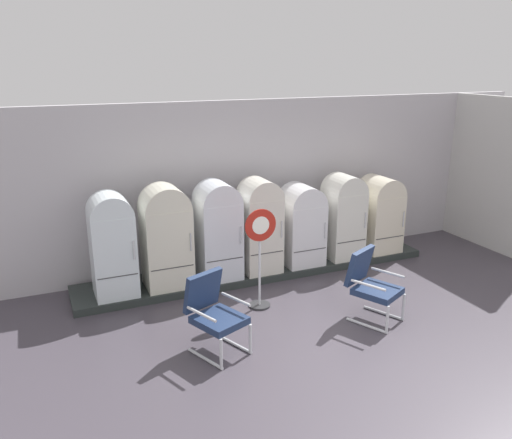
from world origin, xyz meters
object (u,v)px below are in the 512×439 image
at_px(refrigerator_3, 260,223).
at_px(sign_stand, 260,259).
at_px(armchair_right, 371,283).
at_px(refrigerator_1, 166,234).
at_px(refrigerator_2, 218,227).
at_px(refrigerator_4, 301,222).
at_px(refrigerator_6, 379,212).
at_px(refrigerator_5, 343,214).
at_px(refrigerator_0, 112,242).
at_px(armchair_left, 214,310).

relative_size(refrigerator_3, sign_stand, 1.04).
bearing_deg(armchair_right, sign_stand, 143.07).
bearing_deg(refrigerator_3, refrigerator_1, -179.98).
xyz_separation_m(refrigerator_2, refrigerator_4, (1.52, 0.01, -0.11)).
distance_m(refrigerator_2, armchair_right, 2.57).
distance_m(refrigerator_2, sign_stand, 1.11).
bearing_deg(refrigerator_6, sign_stand, -159.28).
xyz_separation_m(refrigerator_1, refrigerator_5, (3.19, 0.00, -0.06)).
relative_size(refrigerator_1, refrigerator_6, 1.17).
bearing_deg(refrigerator_3, armchair_right, -67.85).
relative_size(refrigerator_0, sign_stand, 1.03).
relative_size(refrigerator_4, armchair_left, 1.37).
height_order(refrigerator_4, armchair_left, refrigerator_4).
height_order(refrigerator_2, refrigerator_6, refrigerator_2).
bearing_deg(refrigerator_2, refrigerator_4, 0.52).
height_order(refrigerator_1, refrigerator_3, refrigerator_1).
bearing_deg(refrigerator_6, refrigerator_4, -179.35).
relative_size(refrigerator_1, armchair_right, 1.59).
xyz_separation_m(refrigerator_5, armchair_right, (-0.80, -2.00, -0.36)).
relative_size(refrigerator_0, armchair_right, 1.54).
xyz_separation_m(refrigerator_1, armchair_right, (2.39, -2.00, -0.42)).
xyz_separation_m(refrigerator_2, sign_stand, (0.27, -1.06, -0.20)).
height_order(armchair_left, armchair_right, same).
bearing_deg(refrigerator_5, refrigerator_4, 178.35).
bearing_deg(armchair_right, refrigerator_5, 68.25).
height_order(armchair_left, sign_stand, sign_stand).
bearing_deg(refrigerator_4, refrigerator_3, -178.11).
height_order(refrigerator_0, armchair_right, refrigerator_0).
height_order(refrigerator_2, refrigerator_5, refrigerator_2).
relative_size(armchair_right, sign_stand, 0.67).
bearing_deg(armchair_right, refrigerator_4, 90.67).
height_order(refrigerator_0, refrigerator_3, refrigerator_3).
xyz_separation_m(refrigerator_1, refrigerator_3, (1.57, 0.00, -0.02)).
bearing_deg(refrigerator_3, refrigerator_6, 1.06).
height_order(refrigerator_3, refrigerator_4, refrigerator_3).
relative_size(refrigerator_0, armchair_left, 1.54).
bearing_deg(refrigerator_3, refrigerator_4, 1.89).
bearing_deg(refrigerator_3, armchair_left, -127.45).
bearing_deg(armchair_left, refrigerator_4, 40.72).
relative_size(refrigerator_2, refrigerator_4, 1.14).
relative_size(refrigerator_0, refrigerator_3, 1.00).
height_order(refrigerator_2, refrigerator_4, refrigerator_2).
bearing_deg(refrigerator_4, refrigerator_5, -1.65).
distance_m(refrigerator_1, refrigerator_2, 0.84).
height_order(refrigerator_1, refrigerator_4, refrigerator_1).
xyz_separation_m(refrigerator_5, armchair_left, (-3.09, -1.93, -0.36)).
distance_m(refrigerator_1, refrigerator_5, 3.19).
height_order(refrigerator_5, armchair_right, refrigerator_5).
height_order(refrigerator_0, refrigerator_1, refrigerator_1).
height_order(refrigerator_2, refrigerator_3, refrigerator_2).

